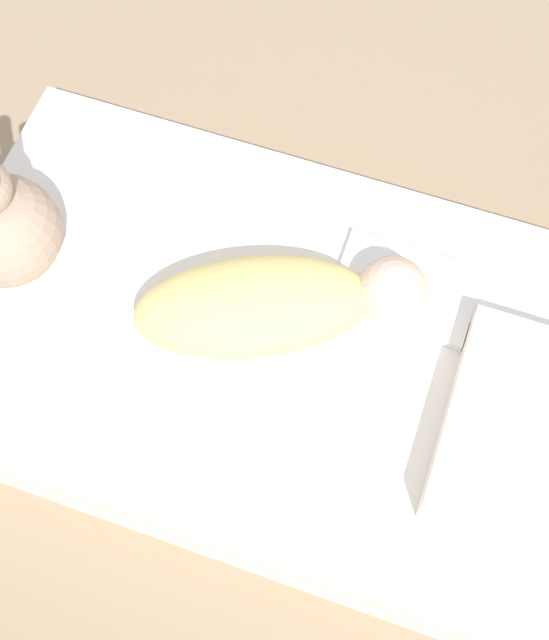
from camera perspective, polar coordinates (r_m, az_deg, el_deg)
The scene contains 6 objects.
ground_plane at distance 1.76m, azimuth 1.22°, elevation -3.59°, with size 12.00×12.00×0.00m, color #9E8466.
bed_mattress at distance 1.69m, azimuth 1.28°, elevation -2.56°, with size 1.35×0.77×0.17m.
burp_cloth at distance 1.67m, azimuth 8.36°, elevation 2.02°, with size 0.26×0.17×0.02m.
swaddled_baby at distance 1.57m, azimuth 0.22°, elevation 1.04°, with size 0.52×0.36×0.13m.
pillow at distance 1.57m, azimuth 16.60°, elevation -7.22°, with size 0.32×0.37×0.08m.
bunny_plush at distance 1.66m, azimuth -17.11°, elevation 5.82°, with size 0.21×0.21×0.38m.
Camera 1 is at (-0.18, 0.63, 1.64)m, focal length 50.00 mm.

